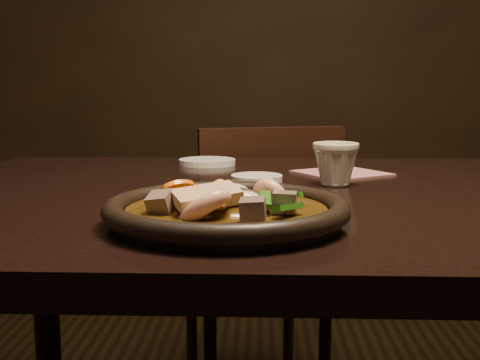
{
  "coord_description": "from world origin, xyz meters",
  "views": [
    {
      "loc": [
        -0.21,
        -0.96,
        0.91
      ],
      "look_at": [
        -0.24,
        -0.22,
        0.8
      ],
      "focal_mm": 45.0,
      "sensor_mm": 36.0,
      "label": 1
    }
  ],
  "objects_px": {
    "table": "(393,237)",
    "chair": "(260,262)",
    "tea_cup": "(336,163)",
    "plate": "(227,211)"
  },
  "relations": [
    {
      "from": "table",
      "to": "chair",
      "type": "xyz_separation_m",
      "value": [
        -0.22,
        0.62,
        -0.23
      ]
    },
    {
      "from": "tea_cup",
      "to": "table",
      "type": "bearing_deg",
      "value": -27.4
    },
    {
      "from": "plate",
      "to": "tea_cup",
      "type": "xyz_separation_m",
      "value": [
        0.17,
        0.3,
        0.02
      ]
    },
    {
      "from": "chair",
      "to": "tea_cup",
      "type": "relative_size",
      "value": 10.47
    },
    {
      "from": "tea_cup",
      "to": "chair",
      "type": "bearing_deg",
      "value": 102.69
    },
    {
      "from": "chair",
      "to": "tea_cup",
      "type": "distance_m",
      "value": 0.68
    },
    {
      "from": "chair",
      "to": "plate",
      "type": "bearing_deg",
      "value": 71.91
    },
    {
      "from": "plate",
      "to": "tea_cup",
      "type": "relative_size",
      "value": 3.83
    },
    {
      "from": "chair",
      "to": "table",
      "type": "bearing_deg",
      "value": 93.96
    },
    {
      "from": "table",
      "to": "plate",
      "type": "relative_size",
      "value": 5.35
    }
  ]
}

